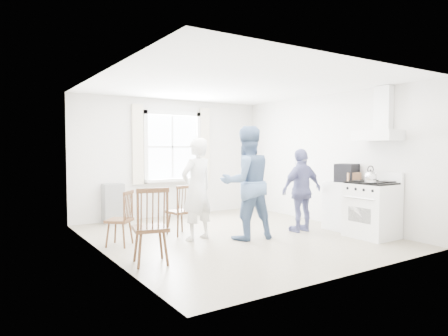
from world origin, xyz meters
TOP-DOWN VIEW (x-y plane):
  - room_shell at (0.00, 0.00)m, footprint 4.62×5.12m
  - window_assembly at (0.00, 2.45)m, footprint 1.88×0.24m
  - range_hood at (2.07, -1.35)m, footprint 0.45×0.76m
  - shelf_unit at (-1.40, 2.33)m, footprint 0.40×0.30m
  - gas_stove at (1.91, -1.35)m, footprint 0.68×0.76m
  - kettle at (1.65, -1.50)m, footprint 0.21×0.21m
  - low_cabinet at (1.98, -0.65)m, footprint 0.50×0.55m
  - stereo_stack at (2.00, -0.72)m, footprint 0.45×0.42m
  - cardboard_box at (2.00, -0.83)m, footprint 0.32×0.26m
  - windsor_chair_a at (-0.73, 0.54)m, footprint 0.43×0.43m
  - windsor_chair_b at (-1.90, -0.86)m, footprint 0.52×0.51m
  - windsor_chair_c at (-1.83, 0.37)m, footprint 0.51×0.51m
  - person_left at (-0.68, 0.13)m, footprint 0.74×0.74m
  - person_mid at (0.04, -0.28)m, footprint 1.06×1.06m
  - person_right at (1.23, -0.35)m, footprint 0.90×0.90m
  - potted_plant at (0.59, 2.36)m, footprint 0.19×0.19m

SIDE VIEW (x-z plane):
  - shelf_unit at x=-1.40m, z-range 0.00..0.80m
  - low_cabinet at x=1.98m, z-range 0.00..0.90m
  - gas_stove at x=1.91m, z-range -0.08..1.04m
  - windsor_chair_c at x=-1.83m, z-range 0.10..0.97m
  - windsor_chair_a at x=-0.73m, z-range 0.10..0.99m
  - windsor_chair_b at x=-1.90m, z-range 0.11..1.15m
  - person_right at x=1.23m, z-range 0.00..1.52m
  - person_left at x=-0.68m, z-range 0.00..1.69m
  - person_mid at x=0.04m, z-range 0.00..1.89m
  - cardboard_box at x=2.00m, z-range 0.90..1.08m
  - potted_plant at x=0.59m, z-range 0.85..1.15m
  - kettle at x=1.65m, z-range 0.90..1.19m
  - stereo_stack at x=2.00m, z-range 0.90..1.24m
  - room_shell at x=0.00m, z-range -0.02..2.62m
  - window_assembly at x=0.00m, z-range 0.61..2.31m
  - range_hood at x=2.07m, z-range 1.43..2.37m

